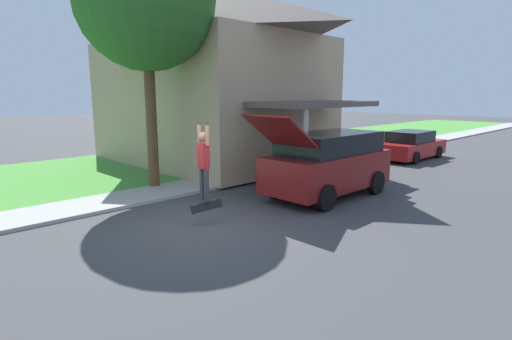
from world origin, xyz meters
The scene contains 9 objects.
ground_plane centered at (0.00, 0.00, 0.00)m, with size 120.00×120.00×0.00m, color #3D3D3F.
lawn centered at (-8.00, 6.00, 0.04)m, with size 10.00×80.00×0.08m.
sidewalk centered at (-3.60, 6.00, 0.05)m, with size 1.80×80.00×0.10m.
house centered at (-7.50, 6.13, 4.28)m, with size 12.94×7.87×8.08m.
lawn_tree_near centered at (-4.41, 1.22, 6.21)m, with size 4.55×4.55×8.43m.
suv_parked centered at (0.47, 4.62, 1.09)m, with size 2.12×5.15×2.69m.
car_down_street centered at (-1.07, 13.86, 0.68)m, with size 1.95×4.48×1.42m.
skateboarder centered at (-0.02, 0.10, 1.62)m, with size 0.41×0.23×1.96m.
skateboard centered at (0.05, 0.10, 0.47)m, with size 0.32×0.80×0.31m.
Camera 1 is at (7.79, -5.74, 3.22)m, focal length 28.00 mm.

